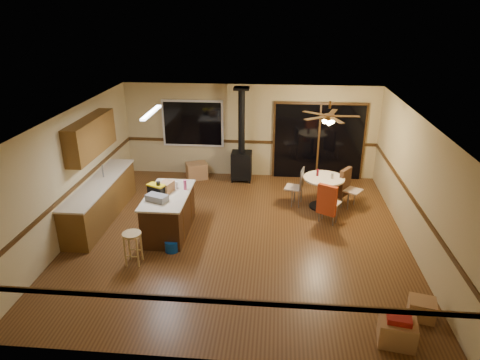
# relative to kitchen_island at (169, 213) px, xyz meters

# --- Properties ---
(floor) EXTENTS (7.00, 7.00, 0.00)m
(floor) POSITION_rel_kitchen_island_xyz_m (1.50, 0.00, -0.45)
(floor) COLOR #573418
(floor) RESTS_ON ground
(ceiling) EXTENTS (7.00, 7.00, 0.00)m
(ceiling) POSITION_rel_kitchen_island_xyz_m (1.50, 0.00, 2.15)
(ceiling) COLOR silver
(ceiling) RESTS_ON ground
(wall_back) EXTENTS (7.00, 0.00, 7.00)m
(wall_back) POSITION_rel_kitchen_island_xyz_m (1.50, 3.50, 0.85)
(wall_back) COLOR tan
(wall_back) RESTS_ON ground
(wall_front) EXTENTS (7.00, 0.00, 7.00)m
(wall_front) POSITION_rel_kitchen_island_xyz_m (1.50, -3.50, 0.85)
(wall_front) COLOR tan
(wall_front) RESTS_ON ground
(wall_left) EXTENTS (0.00, 7.00, 7.00)m
(wall_left) POSITION_rel_kitchen_island_xyz_m (-2.00, 0.00, 0.85)
(wall_left) COLOR tan
(wall_left) RESTS_ON ground
(wall_right) EXTENTS (0.00, 7.00, 7.00)m
(wall_right) POSITION_rel_kitchen_island_xyz_m (5.00, 0.00, 0.85)
(wall_right) COLOR tan
(wall_right) RESTS_ON ground
(chair_rail) EXTENTS (7.00, 7.00, 0.08)m
(chair_rail) POSITION_rel_kitchen_island_xyz_m (1.50, 0.00, 0.55)
(chair_rail) COLOR #402710
(chair_rail) RESTS_ON ground
(window) EXTENTS (1.72, 0.10, 1.32)m
(window) POSITION_rel_kitchen_island_xyz_m (-0.10, 3.45, 1.05)
(window) COLOR black
(window) RESTS_ON ground
(sliding_door) EXTENTS (2.52, 0.10, 2.10)m
(sliding_door) POSITION_rel_kitchen_island_xyz_m (3.40, 3.45, 0.60)
(sliding_door) COLOR black
(sliding_door) RESTS_ON ground
(lower_cabinets) EXTENTS (0.60, 3.00, 0.86)m
(lower_cabinets) POSITION_rel_kitchen_island_xyz_m (-1.70, 0.50, -0.02)
(lower_cabinets) COLOR brown
(lower_cabinets) RESTS_ON ground
(countertop) EXTENTS (0.64, 3.04, 0.04)m
(countertop) POSITION_rel_kitchen_island_xyz_m (-1.70, 0.50, 0.43)
(countertop) COLOR beige
(countertop) RESTS_ON lower_cabinets
(upper_cabinets) EXTENTS (0.35, 2.00, 0.80)m
(upper_cabinets) POSITION_rel_kitchen_island_xyz_m (-1.83, 0.70, 1.45)
(upper_cabinets) COLOR brown
(upper_cabinets) RESTS_ON ground
(kitchen_island) EXTENTS (0.88, 1.68, 0.90)m
(kitchen_island) POSITION_rel_kitchen_island_xyz_m (0.00, 0.00, 0.00)
(kitchen_island) COLOR #371E0D
(kitchen_island) RESTS_ON ground
(wood_stove) EXTENTS (0.55, 0.50, 2.52)m
(wood_stove) POSITION_rel_kitchen_island_xyz_m (1.30, 3.05, 0.28)
(wood_stove) COLOR black
(wood_stove) RESTS_ON ground
(ceiling_fan) EXTENTS (0.24, 0.24, 0.55)m
(ceiling_fan) POSITION_rel_kitchen_island_xyz_m (3.40, 1.52, 1.76)
(ceiling_fan) COLOR brown
(ceiling_fan) RESTS_ON ceiling
(fluorescent_strip) EXTENTS (0.10, 1.20, 0.04)m
(fluorescent_strip) POSITION_rel_kitchen_island_xyz_m (-0.30, 0.30, 2.11)
(fluorescent_strip) COLOR white
(fluorescent_strip) RESTS_ON ceiling
(toolbox_grey) EXTENTS (0.49, 0.38, 0.13)m
(toolbox_grey) POSITION_rel_kitchen_island_xyz_m (-0.13, -0.35, 0.51)
(toolbox_grey) COLOR slate
(toolbox_grey) RESTS_ON kitchen_island
(toolbox_black) EXTENTS (0.40, 0.31, 0.19)m
(toolbox_black) POSITION_rel_kitchen_island_xyz_m (-0.22, -0.04, 0.54)
(toolbox_black) COLOR black
(toolbox_black) RESTS_ON kitchen_island
(toolbox_yellow_lid) EXTENTS (0.42, 0.33, 0.03)m
(toolbox_yellow_lid) POSITION_rel_kitchen_island_xyz_m (-0.22, -0.04, 0.66)
(toolbox_yellow_lid) COLOR gold
(toolbox_yellow_lid) RESTS_ON toolbox_black
(box_on_island) EXTENTS (0.33, 0.38, 0.22)m
(box_on_island) POSITION_rel_kitchen_island_xyz_m (-0.05, 0.13, 0.56)
(box_on_island) COLOR #A17347
(box_on_island) RESTS_ON kitchen_island
(bottle_dark) EXTENTS (0.10, 0.10, 0.30)m
(bottle_dark) POSITION_rel_kitchen_island_xyz_m (-0.17, -0.06, 0.60)
(bottle_dark) COLOR black
(bottle_dark) RESTS_ON kitchen_island
(bottle_pink) EXTENTS (0.09, 0.09, 0.21)m
(bottle_pink) POSITION_rel_kitchen_island_xyz_m (0.32, 0.27, 0.55)
(bottle_pink) COLOR #D84C8C
(bottle_pink) RESTS_ON kitchen_island
(bottle_white) EXTENTS (0.06, 0.06, 0.16)m
(bottle_white) POSITION_rel_kitchen_island_xyz_m (0.13, 0.31, 0.53)
(bottle_white) COLOR white
(bottle_white) RESTS_ON kitchen_island
(bar_stool) EXTENTS (0.45, 0.45, 0.65)m
(bar_stool) POSITION_rel_kitchen_island_xyz_m (-0.39, -1.25, -0.13)
(bar_stool) COLOR tan
(bar_stool) RESTS_ON floor
(blue_bucket) EXTENTS (0.32, 0.32, 0.23)m
(blue_bucket) POSITION_rel_kitchen_island_xyz_m (0.22, -0.76, -0.34)
(blue_bucket) COLOR #0C42AB
(blue_bucket) RESTS_ON floor
(dining_table) EXTENTS (0.97, 0.97, 0.78)m
(dining_table) POSITION_rel_kitchen_island_xyz_m (3.40, 1.52, 0.08)
(dining_table) COLOR black
(dining_table) RESTS_ON ground
(glass_red) EXTENTS (0.07, 0.07, 0.16)m
(glass_red) POSITION_rel_kitchen_island_xyz_m (3.25, 1.62, 0.41)
(glass_red) COLOR #590C14
(glass_red) RESTS_ON dining_table
(glass_cream) EXTENTS (0.08, 0.08, 0.14)m
(glass_cream) POSITION_rel_kitchen_island_xyz_m (3.58, 1.47, 0.40)
(glass_cream) COLOR beige
(glass_cream) RESTS_ON dining_table
(chair_left) EXTENTS (0.48, 0.48, 0.51)m
(chair_left) POSITION_rel_kitchen_island_xyz_m (2.80, 1.60, 0.14)
(chair_left) COLOR #BDA48D
(chair_left) RESTS_ON ground
(chair_near) EXTENTS (0.60, 0.61, 0.70)m
(chair_near) POSITION_rel_kitchen_island_xyz_m (3.40, 0.66, 0.14)
(chair_near) COLOR #BDA48D
(chair_near) RESTS_ON ground
(chair_right) EXTENTS (0.62, 0.61, 0.70)m
(chair_right) POSITION_rel_kitchen_island_xyz_m (3.95, 1.67, 0.14)
(chair_right) COLOR #BDA48D
(chair_right) RESTS_ON ground
(box_under_window) EXTENTS (0.68, 0.62, 0.45)m
(box_under_window) POSITION_rel_kitchen_island_xyz_m (0.03, 3.10, -0.23)
(box_under_window) COLOR #A17347
(box_under_window) RESTS_ON floor
(box_corner_a) EXTENTS (0.58, 0.51, 0.39)m
(box_corner_a) POSITION_rel_kitchen_island_xyz_m (4.07, -2.93, -0.26)
(box_corner_a) COLOR #A17347
(box_corner_a) RESTS_ON floor
(box_corner_b) EXTENTS (0.47, 0.43, 0.33)m
(box_corner_b) POSITION_rel_kitchen_island_xyz_m (4.60, -2.35, -0.29)
(box_corner_b) COLOR #A17347
(box_corner_b) RESTS_ON floor
(box_small_red) EXTENTS (0.38, 0.33, 0.09)m
(box_small_red) POSITION_rel_kitchen_island_xyz_m (4.07, -2.93, -0.02)
(box_small_red) COLOR maroon
(box_small_red) RESTS_ON box_corner_a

